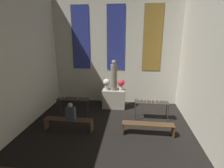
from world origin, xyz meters
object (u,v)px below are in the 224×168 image
pew_back_left (68,122)px  statue (114,76)px  pew_back_right (148,127)px  candle_rack_left (73,101)px  altar (114,99)px  person_seated (71,112)px  candle_rack_right (151,104)px  flower_vase_right (121,84)px  flower_vase_left (107,83)px

pew_back_left → statue: bearing=57.5°
pew_back_left → pew_back_right: bearing=0.0°
candle_rack_left → pew_back_right: candle_rack_left is taller
altar → person_seated: bearing=-120.5°
altar → person_seated: person_seated is taller
candle_rack_right → pew_back_right: size_ratio=0.76×
flower_vase_right → pew_back_right: 2.91m
pew_back_left → candle_rack_right: bearing=21.5°
statue → pew_back_left: 3.22m
pew_back_left → pew_back_right: 3.14m
statue → candle_rack_right: statue is taller
candle_rack_left → altar: bearing=31.8°
flower_vase_left → flower_vase_right: (0.75, 0.00, 0.00)m
statue → pew_back_right: statue is taller
flower_vase_right → pew_back_left: size_ratio=0.30×
flower_vase_right → pew_back_left: 3.29m
candle_rack_left → candle_rack_right: bearing=-0.0°
pew_back_right → person_seated: person_seated is taller
candle_rack_right → pew_back_right: bearing=-100.3°
candle_rack_left → pew_back_left: size_ratio=0.76×
altar → flower_vase_left: size_ratio=2.01×
statue → pew_back_left: statue is taller
flower_vase_left → candle_rack_left: 1.94m
candle_rack_right → candle_rack_left: bearing=180.0°
flower_vase_left → flower_vase_right: bearing=0.0°
pew_back_left → person_seated: 0.45m
candle_rack_right → person_seated: person_seated is taller
altar → candle_rack_right: candle_rack_right is taller
flower_vase_left → candle_rack_right: size_ratio=0.39×
flower_vase_right → pew_back_left: (-1.95, -2.46, -0.98)m
pew_back_right → statue: bearing=122.5°
altar → flower_vase_left: flower_vase_left is taller
flower_vase_left → candle_rack_right: bearing=-27.4°
candle_rack_left → candle_rack_right: (3.64, -0.00, 0.00)m
altar → pew_back_right: bearing=-57.5°
altar → candle_rack_left: candle_rack_left is taller
candle_rack_right → pew_back_left: size_ratio=0.76×
pew_back_left → pew_back_right: same height
flower_vase_left → pew_back_left: size_ratio=0.30×
person_seated → statue: bearing=59.5°
pew_back_left → candle_rack_left: bearing=101.0°
altar → statue: (0.00, -0.00, 1.21)m
statue → altar: bearing=90.0°
pew_back_left → person_seated: bearing=-0.0°
candle_rack_left → pew_back_right: 3.67m
flower_vase_left → pew_back_left: 2.91m
candle_rack_left → person_seated: size_ratio=2.11×
altar → statue: size_ratio=0.75×
statue → flower_vase_right: statue is taller
pew_back_left → flower_vase_left: bearing=64.1°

